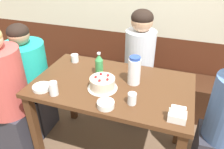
# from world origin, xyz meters

# --- Properties ---
(bench_seat) EXTENTS (1.91, 0.38, 0.43)m
(bench_seat) POSITION_xyz_m (0.00, 0.83, 0.22)
(bench_seat) COLOR #381E11
(bench_seat) RESTS_ON ground_plane
(dining_table) EXTENTS (1.24, 0.73, 0.78)m
(dining_table) POSITION_xyz_m (0.00, 0.00, 0.66)
(dining_table) COLOR #4C2D19
(dining_table) RESTS_ON ground_plane
(birthday_cake) EXTENTS (0.23, 0.23, 0.11)m
(birthday_cake) POSITION_xyz_m (-0.05, -0.09, 0.82)
(birthday_cake) COLOR white
(birthday_cake) RESTS_ON dining_table
(water_pitcher) EXTENTS (0.10, 0.10, 0.23)m
(water_pitcher) POSITION_xyz_m (0.16, 0.06, 0.89)
(water_pitcher) COLOR white
(water_pitcher) RESTS_ON dining_table
(soju_bottle) EXTENTS (0.06, 0.06, 0.20)m
(soju_bottle) POSITION_xyz_m (-0.15, 0.09, 0.88)
(soju_bottle) COLOR #388E4C
(soju_bottle) RESTS_ON dining_table
(napkin_holder) EXTENTS (0.11, 0.08, 0.11)m
(napkin_holder) POSITION_xyz_m (0.51, -0.27, 0.82)
(napkin_holder) COLOR white
(napkin_holder) RESTS_ON dining_table
(bowl_soup_white) EXTENTS (0.14, 0.14, 0.03)m
(bowl_soup_white) POSITION_xyz_m (-0.48, -0.25, 0.79)
(bowl_soup_white) COLOR white
(bowl_soup_white) RESTS_ON dining_table
(bowl_rice_small) EXTENTS (0.12, 0.12, 0.04)m
(bowl_rice_small) POSITION_xyz_m (0.05, -0.29, 0.80)
(bowl_rice_small) COLOR white
(bowl_rice_small) RESTS_ON dining_table
(glass_water_tall) EXTENTS (0.07, 0.07, 0.07)m
(glass_water_tall) POSITION_xyz_m (-0.45, 0.24, 0.82)
(glass_water_tall) COLOR silver
(glass_water_tall) RESTS_ON dining_table
(glass_tumbler_short) EXTENTS (0.07, 0.07, 0.10)m
(glass_tumbler_short) POSITION_xyz_m (-0.35, -0.28, 0.83)
(glass_tumbler_short) COLOR silver
(glass_tumbler_short) RESTS_ON dining_table
(glass_shot_small) EXTENTS (0.06, 0.06, 0.08)m
(glass_shot_small) POSITION_xyz_m (0.21, -0.20, 0.82)
(glass_shot_small) COLOR silver
(glass_shot_small) RESTS_ON dining_table
(person_pale_blue_shirt) EXTENTS (0.30, 0.34, 1.22)m
(person_pale_blue_shirt) POSITION_xyz_m (0.08, 0.63, 0.58)
(person_pale_blue_shirt) COLOR #33333D
(person_pale_blue_shirt) RESTS_ON ground_plane
(person_grey_tee) EXTENTS (0.39, 0.39, 1.15)m
(person_grey_tee) POSITION_xyz_m (-0.88, 0.07, 0.58)
(person_grey_tee) COLOR #33333D
(person_grey_tee) RESTS_ON ground_plane
(person_dark_striped) EXTENTS (0.36, 0.36, 1.21)m
(person_dark_striped) POSITION_xyz_m (-0.88, -0.22, 0.59)
(person_dark_striped) COLOR #33333D
(person_dark_striped) RESTS_ON ground_plane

